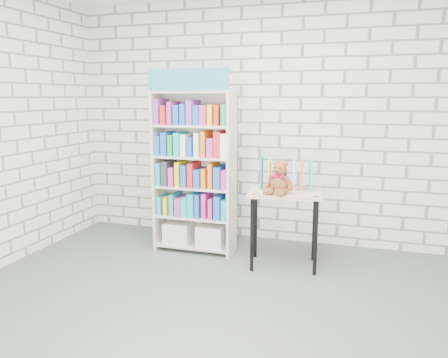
% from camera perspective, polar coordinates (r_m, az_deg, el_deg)
% --- Properties ---
extents(ground, '(4.50, 4.50, 0.00)m').
position_cam_1_polar(ground, '(3.64, -2.92, -17.03)').
color(ground, '#485144').
rests_on(ground, ground).
extents(room_shell, '(4.52, 4.02, 2.81)m').
position_cam_1_polar(room_shell, '(3.23, -3.22, 12.27)').
color(room_shell, silver).
rests_on(room_shell, ground).
extents(bookshelf, '(0.88, 0.34, 1.98)m').
position_cam_1_polar(bookshelf, '(4.76, -3.84, 1.09)').
color(bookshelf, beige).
rests_on(bookshelf, ground).
extents(display_table, '(0.78, 0.60, 0.78)m').
position_cam_1_polar(display_table, '(4.38, 7.94, -2.97)').
color(display_table, tan).
rests_on(display_table, ground).
extents(table_books, '(0.53, 0.29, 0.30)m').
position_cam_1_polar(table_books, '(4.44, 8.07, 0.62)').
color(table_books, teal).
rests_on(table_books, display_table).
extents(teddy_bear, '(0.29, 0.28, 0.32)m').
position_cam_1_polar(teddy_bear, '(4.23, 7.22, -0.19)').
color(teddy_bear, brown).
rests_on(teddy_bear, display_table).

